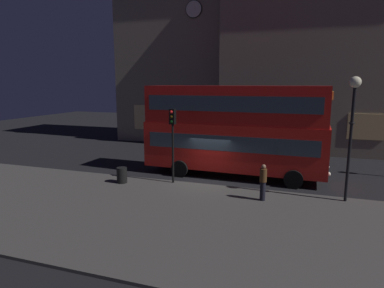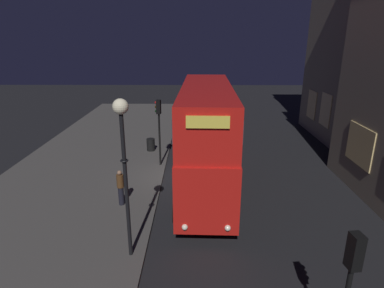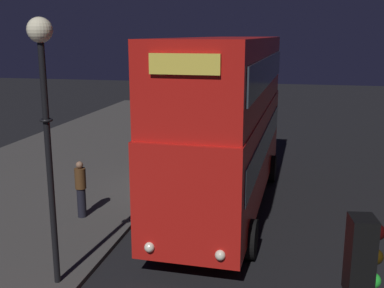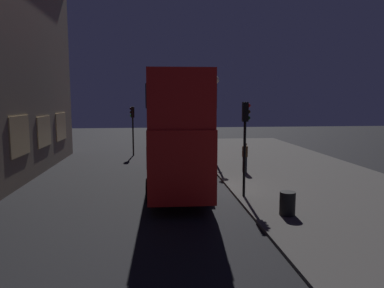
{
  "view_description": "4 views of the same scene",
  "coord_description": "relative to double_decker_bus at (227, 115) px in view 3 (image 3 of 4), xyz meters",
  "views": [
    {
      "loc": [
        5.12,
        -18.14,
        5.69
      ],
      "look_at": [
        -1.35,
        1.11,
        1.99
      ],
      "focal_mm": 30.95,
      "sensor_mm": 36.0,
      "label": 1
    },
    {
      "loc": [
        17.37,
        1.04,
        7.84
      ],
      "look_at": [
        -0.41,
        0.89,
        1.96
      ],
      "focal_mm": 29.8,
      "sensor_mm": 36.0,
      "label": 2
    },
    {
      "loc": [
        16.24,
        3.79,
        5.69
      ],
      "look_at": [
        0.46,
        0.33,
        1.91
      ],
      "focal_mm": 44.03,
      "sensor_mm": 36.0,
      "label": 3
    },
    {
      "loc": [
        -17.02,
        2.77,
        4.42
      ],
      "look_at": [
        0.02,
        1.0,
        2.3
      ],
      "focal_mm": 33.34,
      "sensor_mm": 36.0,
      "label": 4
    }
  ],
  "objects": [
    {
      "name": "ground_plane",
      "position": [
        -1.14,
        -1.66,
        -3.11
      ],
      "size": [
        80.0,
        80.0,
        0.0
      ],
      "primitive_type": "plane",
      "color": "black"
    },
    {
      "name": "traffic_light_near_kerb",
      "position": [
        -2.87,
        -2.83,
        0.02
      ],
      "size": [
        0.35,
        0.38,
        4.21
      ],
      "rotation": [
        0.0,
        0.0,
        -0.12
      ],
      "color": "black",
      "rests_on": "sidewalk_slab"
    },
    {
      "name": "sidewalk_slab",
      "position": [
        -1.14,
        -7.34,
        -3.05
      ],
      "size": [
        44.0,
        9.74,
        0.12
      ],
      "primitive_type": "cube",
      "color": "#423F3D",
      "rests_on": "ground"
    },
    {
      "name": "street_lamp",
      "position": [
        6.15,
        -3.01,
        1.4
      ],
      "size": [
        0.53,
        0.53,
        5.92
      ],
      "color": "black",
      "rests_on": "sidewalk_slab"
    },
    {
      "name": "double_decker_bus",
      "position": [
        0.0,
        0.0,
        0.0
      ],
      "size": [
        11.17,
        3.12,
        5.58
      ],
      "rotation": [
        0.0,
        0.0,
        -0.03
      ],
      "color": "red",
      "rests_on": "ground"
    },
    {
      "name": "litter_bin",
      "position": [
        -5.63,
        -3.79,
        -2.55
      ],
      "size": [
        0.59,
        0.59,
        0.89
      ],
      "primitive_type": "cylinder",
      "color": "black",
      "rests_on": "sidewalk_slab"
    },
    {
      "name": "pedestrian",
      "position": [
        2.34,
        -4.18,
        -2.07
      ],
      "size": [
        0.34,
        0.34,
        1.79
      ],
      "rotation": [
        0.0,
        0.0,
        5.27
      ],
      "color": "black",
      "rests_on": "sidewalk_slab"
    }
  ]
}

